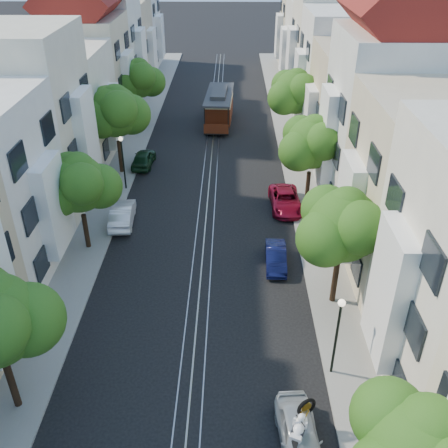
{
  "coord_description": "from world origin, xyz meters",
  "views": [
    {
      "loc": [
        1.68,
        -11.92,
        17.52
      ],
      "look_at": [
        1.31,
        13.37,
        2.2
      ],
      "focal_mm": 40.0,
      "sensor_mm": 36.0,
      "label": 1
    }
  ],
  "objects_px": {
    "tree_e_b": "(344,227)",
    "parked_car_e_near": "(299,435)",
    "tree_e_d": "(296,93)",
    "lamp_west": "(122,155)",
    "parked_car_w_far": "(144,158)",
    "sportbike_rider": "(300,429)",
    "cable_car": "(219,106)",
    "parked_car_e_mid": "(276,257)",
    "tree_w_c": "(116,113)",
    "parked_car_w_mid": "(122,214)",
    "tree_e_c": "(313,144)",
    "tree_w_b": "(79,185)",
    "tree_w_d": "(139,80)",
    "lamp_east": "(338,326)",
    "parked_car_e_far": "(285,200)"
  },
  "relations": [
    {
      "from": "tree_e_b",
      "to": "parked_car_w_far",
      "type": "height_order",
      "value": "tree_e_b"
    },
    {
      "from": "tree_e_b",
      "to": "parked_car_w_mid",
      "type": "bearing_deg",
      "value": 147.82
    },
    {
      "from": "tree_e_b",
      "to": "tree_w_b",
      "type": "xyz_separation_m",
      "value": [
        -14.4,
        5.0,
        -0.34
      ]
    },
    {
      "from": "cable_car",
      "to": "parked_car_e_far",
      "type": "height_order",
      "value": "cable_car"
    },
    {
      "from": "sportbike_rider",
      "to": "cable_car",
      "type": "distance_m",
      "value": 36.7
    },
    {
      "from": "cable_car",
      "to": "sportbike_rider",
      "type": "bearing_deg",
      "value": -80.94
    },
    {
      "from": "tree_e_c",
      "to": "parked_car_w_far",
      "type": "distance_m",
      "value": 14.9
    },
    {
      "from": "tree_w_b",
      "to": "tree_w_d",
      "type": "xyz_separation_m",
      "value": [
        0.0,
        22.0,
        0.2
      ]
    },
    {
      "from": "parked_car_e_mid",
      "to": "lamp_west",
      "type": "bearing_deg",
      "value": 139.61
    },
    {
      "from": "tree_e_c",
      "to": "parked_car_e_near",
      "type": "distance_m",
      "value": 20.29
    },
    {
      "from": "parked_car_e_mid",
      "to": "parked_car_w_mid",
      "type": "bearing_deg",
      "value": 156.36
    },
    {
      "from": "parked_car_e_mid",
      "to": "tree_w_b",
      "type": "bearing_deg",
      "value": 173.59
    },
    {
      "from": "tree_e_b",
      "to": "sportbike_rider",
      "type": "bearing_deg",
      "value": -108.31
    },
    {
      "from": "tree_w_d",
      "to": "lamp_east",
      "type": "distance_m",
      "value": 34.73
    },
    {
      "from": "tree_w_c",
      "to": "lamp_east",
      "type": "relative_size",
      "value": 1.71
    },
    {
      "from": "tree_e_b",
      "to": "lamp_east",
      "type": "bearing_deg",
      "value": -100.93
    },
    {
      "from": "tree_w_c",
      "to": "parked_car_w_far",
      "type": "bearing_deg",
      "value": 42.65
    },
    {
      "from": "lamp_east",
      "to": "parked_car_e_far",
      "type": "xyz_separation_m",
      "value": [
        -0.7,
        15.29,
        -2.22
      ]
    },
    {
      "from": "tree_e_d",
      "to": "parked_car_e_far",
      "type": "distance_m",
      "value": 12.54
    },
    {
      "from": "tree_w_b",
      "to": "tree_w_c",
      "type": "xyz_separation_m",
      "value": [
        0.0,
        11.0,
        0.67
      ]
    },
    {
      "from": "tree_e_b",
      "to": "tree_e_d",
      "type": "xyz_separation_m",
      "value": [
        0.0,
        22.0,
        0.13
      ]
    },
    {
      "from": "tree_e_d",
      "to": "parked_car_w_far",
      "type": "height_order",
      "value": "tree_e_d"
    },
    {
      "from": "tree_w_b",
      "to": "tree_e_b",
      "type": "bearing_deg",
      "value": -19.15
    },
    {
      "from": "tree_e_b",
      "to": "parked_car_e_near",
      "type": "height_order",
      "value": "tree_e_b"
    },
    {
      "from": "parked_car_w_mid",
      "to": "parked_car_w_far",
      "type": "xyz_separation_m",
      "value": [
        0.0,
        9.33,
        -0.01
      ]
    },
    {
      "from": "lamp_east",
      "to": "parked_car_e_far",
      "type": "distance_m",
      "value": 15.47
    },
    {
      "from": "sportbike_rider",
      "to": "parked_car_e_far",
      "type": "relative_size",
      "value": 0.43
    },
    {
      "from": "lamp_west",
      "to": "parked_car_w_far",
      "type": "distance_m",
      "value": 4.95
    },
    {
      "from": "tree_e_d",
      "to": "parked_car_e_far",
      "type": "bearing_deg",
      "value": -98.09
    },
    {
      "from": "parked_car_w_mid",
      "to": "lamp_west",
      "type": "bearing_deg",
      "value": -86.02
    },
    {
      "from": "tree_w_c",
      "to": "parked_car_w_mid",
      "type": "distance_m",
      "value": 9.17
    },
    {
      "from": "tree_w_d",
      "to": "cable_car",
      "type": "relative_size",
      "value": 0.79
    },
    {
      "from": "parked_car_w_far",
      "to": "tree_e_c",
      "type": "bearing_deg",
      "value": 156.01
    },
    {
      "from": "parked_car_e_far",
      "to": "parked_car_w_far",
      "type": "xyz_separation_m",
      "value": [
        -11.2,
        7.1,
        0.04
      ]
    },
    {
      "from": "tree_e_c",
      "to": "parked_car_e_mid",
      "type": "bearing_deg",
      "value": -110.5
    },
    {
      "from": "tree_e_d",
      "to": "tree_w_c",
      "type": "bearing_deg",
      "value": -157.38
    },
    {
      "from": "tree_e_d",
      "to": "cable_car",
      "type": "bearing_deg",
      "value": 139.4
    },
    {
      "from": "parked_car_e_near",
      "to": "tree_w_d",
      "type": "bearing_deg",
      "value": 103.66
    },
    {
      "from": "sportbike_rider",
      "to": "tree_w_c",
      "type": "bearing_deg",
      "value": 138.54
    },
    {
      "from": "sportbike_rider",
      "to": "parked_car_e_near",
      "type": "distance_m",
      "value": 0.34
    },
    {
      "from": "tree_e_b",
      "to": "cable_car",
      "type": "bearing_deg",
      "value": 103.67
    },
    {
      "from": "tree_w_b",
      "to": "lamp_east",
      "type": "height_order",
      "value": "tree_w_b"
    },
    {
      "from": "tree_w_d",
      "to": "lamp_west",
      "type": "distance_m",
      "value": 14.11
    },
    {
      "from": "lamp_west",
      "to": "parked_car_e_near",
      "type": "height_order",
      "value": "lamp_west"
    },
    {
      "from": "tree_w_d",
      "to": "tree_e_b",
      "type": "bearing_deg",
      "value": -61.93
    },
    {
      "from": "tree_e_d",
      "to": "cable_car",
      "type": "distance_m",
      "value": 9.4
    },
    {
      "from": "lamp_west",
      "to": "parked_car_e_mid",
      "type": "distance_m",
      "value": 14.61
    },
    {
      "from": "tree_e_b",
      "to": "parked_car_e_near",
      "type": "distance_m",
      "value": 10.02
    },
    {
      "from": "sportbike_rider",
      "to": "parked_car_e_mid",
      "type": "xyz_separation_m",
      "value": [
        0.01,
        12.04,
        -0.44
      ]
    },
    {
      "from": "tree_w_b",
      "to": "tree_w_d",
      "type": "bearing_deg",
      "value": 90.0
    }
  ]
}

